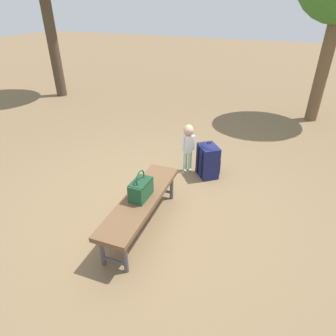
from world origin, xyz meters
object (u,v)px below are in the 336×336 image
park_bench (141,201)px  child_standing (188,141)px  backpack_large (208,159)px  handbag (141,188)px

park_bench → child_standing: (1.56, -0.04, 0.14)m
backpack_large → handbag: bearing=165.7°
park_bench → handbag: (0.01, -0.00, 0.18)m
park_bench → child_standing: size_ratio=2.00×
park_bench → child_standing: bearing=-1.3°
child_standing → park_bench: bearing=178.7°
handbag → backpack_large: 1.59m
park_bench → child_standing: child_standing is taller
child_standing → backpack_large: (-0.03, -0.35, -0.24)m
park_bench → child_standing: 1.56m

